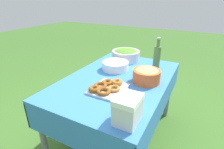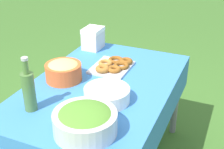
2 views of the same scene
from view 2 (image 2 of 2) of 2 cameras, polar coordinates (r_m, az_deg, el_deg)
picnic_table at (r=2.05m, az=-1.92°, el=-4.04°), size 1.34×0.87×0.69m
salad_bowl at (r=1.55m, az=-4.95°, el=-8.37°), size 0.32×0.32×0.13m
pasta_bowl at (r=2.05m, az=-8.87°, el=0.78°), size 0.24×0.24×0.13m
donut_platter at (r=2.20m, az=0.21°, el=1.63°), size 0.32×0.27×0.05m
plate_stack at (r=1.81m, az=-0.94°, el=-3.73°), size 0.27×0.27×0.08m
olive_oil_bottle at (r=1.75m, az=-14.98°, el=-2.73°), size 0.07×0.07×0.32m
cooler_box at (r=2.52m, az=-3.48°, el=6.65°), size 0.17×0.14×0.17m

